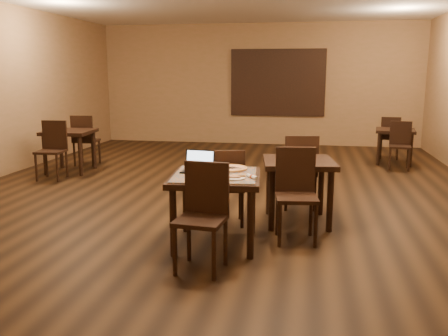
% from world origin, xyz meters
% --- Properties ---
extents(ground, '(10.00, 10.00, 0.00)m').
position_xyz_m(ground, '(0.00, 0.00, 0.00)').
color(ground, black).
rests_on(ground, ground).
extents(wall_back, '(8.00, 0.02, 3.00)m').
position_xyz_m(wall_back, '(0.00, 5.00, 1.50)').
color(wall_back, '#966C4C').
rests_on(wall_back, ground).
extents(wall_front, '(8.00, 0.02, 3.00)m').
position_xyz_m(wall_front, '(0.00, -5.00, 1.50)').
color(wall_front, '#966C4C').
rests_on(wall_front, ground).
extents(mural, '(2.34, 0.05, 1.64)m').
position_xyz_m(mural, '(0.50, 4.96, 1.55)').
color(mural, '#26618B').
rests_on(mural, wall_back).
extents(tiled_table, '(1.00, 1.00, 0.76)m').
position_xyz_m(tiled_table, '(0.36, -2.33, 0.66)').
color(tiled_table, black).
rests_on(tiled_table, ground).
extents(chair_main_near, '(0.47, 0.47, 0.99)m').
position_xyz_m(chair_main_near, '(0.37, -2.94, 0.56)').
color(chair_main_near, black).
rests_on(chair_main_near, ground).
extents(chair_main_far, '(0.48, 0.48, 0.93)m').
position_xyz_m(chair_main_far, '(0.38, -1.71, 0.52)').
color(chair_main_far, black).
rests_on(chair_main_far, ground).
extents(laptop, '(0.35, 0.29, 0.22)m').
position_xyz_m(laptop, '(0.16, -2.23, 0.82)').
color(laptop, black).
rests_on(laptop, tiled_table).
extents(plate, '(0.24, 0.24, 0.01)m').
position_xyz_m(plate, '(0.58, -2.51, 0.77)').
color(plate, white).
rests_on(plate, tiled_table).
extents(pizza_slice, '(0.19, 0.19, 0.02)m').
position_xyz_m(pizza_slice, '(0.58, -2.51, 0.79)').
color(pizza_slice, beige).
rests_on(pizza_slice, plate).
extents(pizza_pan, '(0.36, 0.36, 0.01)m').
position_xyz_m(pizza_pan, '(0.48, -2.09, 0.77)').
color(pizza_pan, silver).
rests_on(pizza_pan, tiled_table).
extents(pizza_whole, '(0.37, 0.37, 0.03)m').
position_xyz_m(pizza_whole, '(0.48, -2.09, 0.78)').
color(pizza_whole, beige).
rests_on(pizza_whole, pizza_pan).
extents(spatula, '(0.24, 0.21, 0.01)m').
position_xyz_m(spatula, '(0.50, -2.11, 0.79)').
color(spatula, silver).
rests_on(spatula, pizza_whole).
extents(napkin_roll, '(0.13, 0.16, 0.04)m').
position_xyz_m(napkin_roll, '(0.76, -2.47, 0.78)').
color(napkin_roll, white).
rests_on(napkin_roll, tiled_table).
extents(other_table_a, '(0.83, 0.83, 0.69)m').
position_xyz_m(other_table_a, '(3.00, 2.78, 0.57)').
color(other_table_a, black).
rests_on(other_table_a, ground).
extents(other_table_a_chair_near, '(0.44, 0.44, 0.89)m').
position_xyz_m(other_table_a_chair_near, '(3.01, 2.26, 0.50)').
color(other_table_a_chair_near, black).
rests_on(other_table_a_chair_near, ground).
extents(other_table_a_chair_far, '(0.44, 0.44, 0.89)m').
position_xyz_m(other_table_a_chair_far, '(2.99, 3.30, 0.50)').
color(other_table_a_chair_far, black).
rests_on(other_table_a_chair_far, ground).
extents(other_table_b, '(0.88, 0.88, 0.77)m').
position_xyz_m(other_table_b, '(-3.00, 0.90, 0.64)').
color(other_table_b, black).
rests_on(other_table_b, ground).
extents(other_table_b_chair_near, '(0.46, 0.46, 0.99)m').
position_xyz_m(other_table_b_chair_near, '(-3.01, 0.32, 0.56)').
color(other_table_b_chair_near, black).
rests_on(other_table_b_chair_near, ground).
extents(other_table_b_chair_far, '(0.46, 0.46, 0.99)m').
position_xyz_m(other_table_b_chair_far, '(-2.99, 1.48, 0.56)').
color(other_table_b_chair_far, black).
rests_on(other_table_b_chair_far, ground).
extents(other_table_c, '(0.93, 0.93, 0.78)m').
position_xyz_m(other_table_c, '(1.20, -1.42, 0.64)').
color(other_table_c, black).
rests_on(other_table_c, ground).
extents(other_table_c_chair_near, '(0.49, 0.49, 1.00)m').
position_xyz_m(other_table_c_chair_near, '(1.18, -2.01, 0.57)').
color(other_table_c_chair_near, black).
rests_on(other_table_c_chair_near, ground).
extents(other_table_c_chair_far, '(0.49, 0.49, 1.00)m').
position_xyz_m(other_table_c_chair_far, '(1.21, -0.84, 0.57)').
color(other_table_c_chair_far, black).
rests_on(other_table_c_chair_far, ground).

